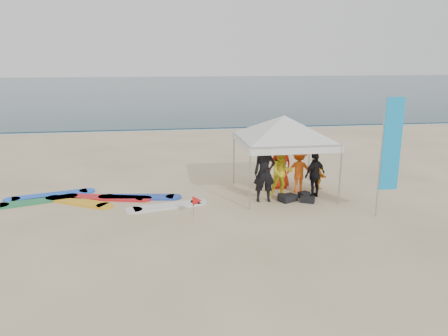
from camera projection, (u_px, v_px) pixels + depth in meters
name	position (u px, v px, depth m)	size (l,w,h in m)	color
ground	(244.00, 234.00, 11.72)	(120.00, 120.00, 0.00)	beige
ocean	(171.00, 88.00, 69.24)	(160.00, 84.00, 0.08)	#0C2633
shoreline_foam	(192.00, 129.00, 29.17)	(160.00, 1.20, 0.01)	silver
person_black_a	(264.00, 173.00, 14.23)	(0.71, 0.46, 1.94)	black
person_yellow	(282.00, 172.00, 14.81)	(0.81, 0.63, 1.67)	yellow
person_orange_a	(299.00, 170.00, 15.23)	(1.03, 0.59, 1.59)	orange
person_black_b	(315.00, 175.00, 14.72)	(0.92, 0.38, 1.57)	black
person_orange_b	(281.00, 165.00, 15.73)	(0.85, 0.55, 1.74)	red
person_seated	(319.00, 175.00, 15.83)	(0.88, 0.28, 0.94)	#C97011
canopy_tent	(285.00, 116.00, 14.63)	(4.14, 4.14, 3.13)	#A5A5A8
feather_flag	(391.00, 146.00, 12.56)	(0.61, 0.04, 3.65)	#A5A5A8
marker_pennant	(197.00, 201.00, 12.92)	(0.28, 0.28, 0.64)	#A5A5A8
gear_pile	(294.00, 198.00, 14.50)	(1.22, 0.92, 0.22)	black
surfboard_spread	(96.00, 200.00, 14.49)	(6.43, 2.82, 0.07)	gold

